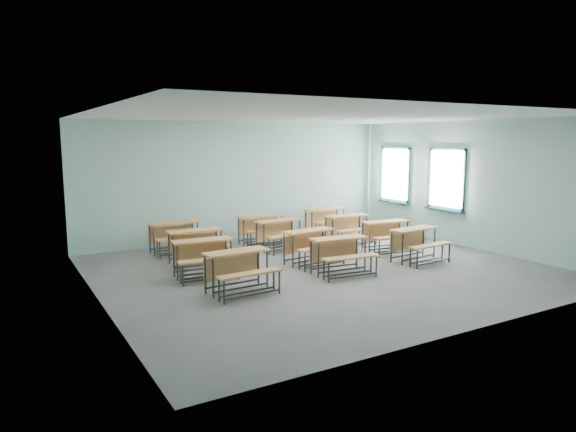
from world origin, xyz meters
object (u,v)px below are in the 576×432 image
Objects in this scene: desk_unit_r0c0 at (240,265)px; desk_unit_r2c2 at (349,225)px; desk_unit_r3c0 at (175,232)px; desk_unit_r2c0 at (197,242)px; desk_unit_r0c1 at (341,250)px; desk_unit_r1c1 at (311,242)px; desk_unit_r0c2 at (417,239)px; desk_unit_r3c2 at (327,217)px; desk_unit_r1c0 at (204,253)px; desk_unit_r1c2 at (388,231)px; desk_unit_r3c1 at (262,225)px; desk_unit_r2c1 at (281,230)px.

desk_unit_r2c2 is (4.33, 2.53, 0.00)m from desk_unit_r0c0.
desk_unit_r2c0 is at bearing -89.57° from desk_unit_r3c0.
desk_unit_r1c1 is (-0.05, 1.04, 0.00)m from desk_unit_r0c1.
desk_unit_r2c2 is (-0.13, 2.37, 0.00)m from desk_unit_r0c2.
desk_unit_r0c1 is 4.42m from desk_unit_r3c2.
desk_unit_r0c1 and desk_unit_r2c0 have the same top height.
desk_unit_r0c2 is at bearing -41.00° from desk_unit_r3c0.
desk_unit_r1c0 is (-4.63, 1.14, 0.00)m from desk_unit_r0c2.
desk_unit_r1c2 is 5.16m from desk_unit_r3c0.
desk_unit_r0c2 is at bearing -30.76° from desk_unit_r1c1.
desk_unit_r3c1 is at bearing 139.84° from desk_unit_r1c2.
desk_unit_r0c2 is at bearing -23.75° from desk_unit_r2c0.
desk_unit_r3c1 is 2.28m from desk_unit_r3c2.
desk_unit_r1c1 is at bearing -145.03° from desk_unit_r2c2.
desk_unit_r3c0 is (-4.30, 1.21, 0.00)m from desk_unit_r2c2.
desk_unit_r1c2 is 2.62m from desk_unit_r2c1.
desk_unit_r0c1 is 2.76m from desk_unit_r1c0.
desk_unit_r1c0 is 1.16m from desk_unit_r2c0.
desk_unit_r0c0 and desk_unit_r2c2 have the same top height.
desk_unit_r0c0 and desk_unit_r3c2 have the same top height.
desk_unit_r0c1 is at bearing -128.57° from desk_unit_r2c2.
desk_unit_r0c1 is 1.04m from desk_unit_r1c1.
desk_unit_r0c1 is 3.14m from desk_unit_r2c2.
desk_unit_r1c0 and desk_unit_r2c0 have the same top height.
desk_unit_r0c2 is 4.93m from desk_unit_r2c0.
desk_unit_r2c1 is at bearing 122.04° from desk_unit_r0c2.
desk_unit_r0c1 and desk_unit_r1c2 have the same top height.
desk_unit_r2c0 is 1.04× the size of desk_unit_r3c2.
desk_unit_r1c2 is (2.29, 0.12, 0.00)m from desk_unit_r1c1.
desk_unit_r1c0 is at bearing 159.70° from desk_unit_r0c2.
desk_unit_r0c0 is 1.03× the size of desk_unit_r3c1.
desk_unit_r2c2 is at bearing 26.66° from desk_unit_r0c0.
desk_unit_r2c0 is 1.03× the size of desk_unit_r3c1.
desk_unit_r0c2 is at bearing -85.68° from desk_unit_r2c2.
desk_unit_r1c1 is (2.45, -0.14, 0.00)m from desk_unit_r1c0.
desk_unit_r0c1 and desk_unit_r1c1 have the same top height.
desk_unit_r3c1 is at bearing 152.55° from desk_unit_r2c2.
desk_unit_r2c1 is at bearing 45.19° from desk_unit_r0c0.
desk_unit_r1c1 is 3.42m from desk_unit_r3c0.
desk_unit_r1c1 is 2.47m from desk_unit_r3c1.
desk_unit_r2c0 is at bearing 84.33° from desk_unit_r0c0.
desk_unit_r0c2 is 3.76m from desk_unit_r3c2.
desk_unit_r3c0 is at bearing 96.18° from desk_unit_r2c0.
desk_unit_r2c2 is 4.47m from desk_unit_r3c0.
desk_unit_r1c2 is at bearing -40.78° from desk_unit_r2c1.
desk_unit_r2c1 is (0.13, 1.59, 0.00)m from desk_unit_r1c1.
desk_unit_r1c2 is (4.74, -0.02, 0.00)m from desk_unit_r1c0.
desk_unit_r2c1 is (0.08, 2.63, 0.00)m from desk_unit_r0c1.
desk_unit_r1c0 and desk_unit_r1c2 have the same top height.
desk_unit_r2c2 is (4.50, 1.23, 0.00)m from desk_unit_r1c0.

